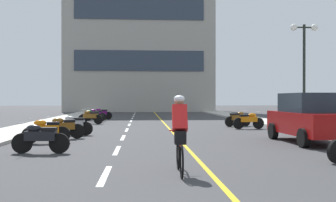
% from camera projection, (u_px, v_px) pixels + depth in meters
% --- Properties ---
extents(ground_plane, '(140.00, 140.00, 0.00)m').
position_uv_depth(ground_plane, '(162.00, 126.00, 23.33)').
color(ground_plane, '#38383A').
extents(curb_left, '(2.40, 72.00, 0.12)m').
position_uv_depth(curb_left, '(51.00, 122.00, 25.84)').
color(curb_left, '#B7B2A8').
rests_on(curb_left, ground).
extents(curb_right, '(2.40, 72.00, 0.12)m').
position_uv_depth(curb_right, '(265.00, 121.00, 26.81)').
color(curb_right, '#B7B2A8').
rests_on(curb_right, ground).
extents(lane_dash_1, '(0.14, 2.20, 0.01)m').
position_uv_depth(lane_dash_1, '(105.00, 175.00, 8.23)').
color(lane_dash_1, silver).
rests_on(lane_dash_1, ground).
extents(lane_dash_2, '(0.14, 2.20, 0.01)m').
position_uv_depth(lane_dash_2, '(117.00, 150.00, 12.22)').
color(lane_dash_2, silver).
rests_on(lane_dash_2, ground).
extents(lane_dash_3, '(0.14, 2.20, 0.01)m').
position_uv_depth(lane_dash_3, '(123.00, 138.00, 16.21)').
color(lane_dash_3, silver).
rests_on(lane_dash_3, ground).
extents(lane_dash_4, '(0.14, 2.20, 0.01)m').
position_uv_depth(lane_dash_4, '(127.00, 130.00, 20.20)').
color(lane_dash_4, silver).
rests_on(lane_dash_4, ground).
extents(lane_dash_5, '(0.14, 2.20, 0.01)m').
position_uv_depth(lane_dash_5, '(129.00, 125.00, 24.20)').
color(lane_dash_5, silver).
rests_on(lane_dash_5, ground).
extents(lane_dash_6, '(0.14, 2.20, 0.01)m').
position_uv_depth(lane_dash_6, '(131.00, 121.00, 28.19)').
color(lane_dash_6, silver).
rests_on(lane_dash_6, ground).
extents(lane_dash_7, '(0.14, 2.20, 0.01)m').
position_uv_depth(lane_dash_7, '(132.00, 118.00, 32.18)').
color(lane_dash_7, silver).
rests_on(lane_dash_7, ground).
extents(lane_dash_8, '(0.14, 2.20, 0.01)m').
position_uv_depth(lane_dash_8, '(133.00, 116.00, 36.17)').
color(lane_dash_8, silver).
rests_on(lane_dash_8, ground).
extents(lane_dash_9, '(0.14, 2.20, 0.01)m').
position_uv_depth(lane_dash_9, '(134.00, 114.00, 40.16)').
color(lane_dash_9, silver).
rests_on(lane_dash_9, ground).
extents(lane_dash_10, '(0.14, 2.20, 0.01)m').
position_uv_depth(lane_dash_10, '(135.00, 113.00, 44.15)').
color(lane_dash_10, silver).
rests_on(lane_dash_10, ground).
extents(lane_dash_11, '(0.14, 2.20, 0.01)m').
position_uv_depth(lane_dash_11, '(135.00, 112.00, 48.14)').
color(lane_dash_11, silver).
rests_on(lane_dash_11, ground).
extents(centre_line_yellow, '(0.12, 66.00, 0.01)m').
position_uv_depth(centre_line_yellow, '(164.00, 123.00, 26.34)').
color(centre_line_yellow, gold).
rests_on(centre_line_yellow, ground).
extents(office_building, '(18.52, 8.53, 20.66)m').
position_uv_depth(office_building, '(140.00, 32.00, 51.32)').
color(office_building, '#9E998E').
rests_on(office_building, ground).
extents(street_lamp_mid, '(1.46, 0.36, 5.41)m').
position_uv_depth(street_lamp_mid, '(304.00, 52.00, 20.49)').
color(street_lamp_mid, black).
rests_on(street_lamp_mid, curb_right).
extents(parked_car_near, '(2.00, 4.24, 1.82)m').
position_uv_depth(parked_car_near, '(309.00, 118.00, 14.32)').
color(parked_car_near, black).
rests_on(parked_car_near, ground).
extents(motorcycle_3, '(1.70, 0.60, 0.92)m').
position_uv_depth(motorcycle_3, '(40.00, 137.00, 11.51)').
color(motorcycle_3, black).
rests_on(motorcycle_3, ground).
extents(motorcycle_4, '(1.69, 0.63, 0.92)m').
position_uv_depth(motorcycle_4, '(46.00, 130.00, 14.13)').
color(motorcycle_4, black).
rests_on(motorcycle_4, ground).
extents(motorcycle_5, '(1.66, 0.74, 0.92)m').
position_uv_depth(motorcycle_5, '(63.00, 127.00, 15.64)').
color(motorcycle_5, black).
rests_on(motorcycle_5, ground).
extents(motorcycle_6, '(1.68, 0.65, 0.92)m').
position_uv_depth(motorcycle_6, '(74.00, 125.00, 17.29)').
color(motorcycle_6, black).
rests_on(motorcycle_6, ground).
extents(motorcycle_7, '(1.70, 0.60, 0.92)m').
position_uv_depth(motorcycle_7, '(249.00, 120.00, 20.83)').
color(motorcycle_7, black).
rests_on(motorcycle_7, ground).
extents(motorcycle_8, '(1.64, 0.79, 0.92)m').
position_uv_depth(motorcycle_8, '(238.00, 118.00, 22.77)').
color(motorcycle_8, black).
rests_on(motorcycle_8, ground).
extents(motorcycle_9, '(1.64, 0.78, 0.92)m').
position_uv_depth(motorcycle_9, '(90.00, 117.00, 24.90)').
color(motorcycle_9, black).
rests_on(motorcycle_9, ground).
extents(motorcycle_10, '(1.68, 0.64, 0.92)m').
position_uv_depth(motorcycle_10, '(92.00, 116.00, 26.43)').
color(motorcycle_10, black).
rests_on(motorcycle_10, ground).
extents(motorcycle_11, '(1.65, 0.75, 0.92)m').
position_uv_depth(motorcycle_11, '(95.00, 114.00, 28.42)').
color(motorcycle_11, black).
rests_on(motorcycle_11, ground).
extents(motorcycle_12, '(1.70, 0.60, 0.92)m').
position_uv_depth(motorcycle_12, '(101.00, 113.00, 30.36)').
color(motorcycle_12, black).
rests_on(motorcycle_12, ground).
extents(cyclist_rider, '(0.42, 1.77, 1.71)m').
position_uv_depth(cyclist_rider, '(180.00, 132.00, 8.47)').
color(cyclist_rider, black).
rests_on(cyclist_rider, ground).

